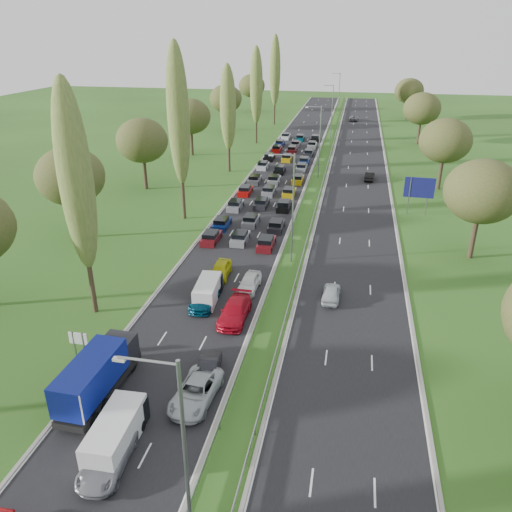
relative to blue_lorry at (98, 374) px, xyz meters
The scene contains 24 objects.
ground 62.32m from the blue_lorry, 80.67° to the left, with size 260.00×260.00×0.00m, color #284C17.
near_carriageway 64.08m from the blue_lorry, 87.00° to the left, with size 10.50×215.00×0.04m, color black.
far_carriageway 66.18m from the blue_lorry, 75.24° to the left, with size 10.50×215.00×0.04m, color black.
central_reservation 64.78m from the blue_lorry, 81.02° to the left, with size 2.36×215.00×0.32m.
lamp_columns 60.47m from the blue_lorry, 80.36° to the left, with size 0.18×140.18×12.00m.
poplar_row 51.09m from the blue_lorry, 96.77° to the left, with size 2.80×127.80×22.44m.
woodland_left 47.41m from the blue_lorry, 110.40° to the left, with size 8.00×166.00×11.10m.
woodland_right 56.81m from the blue_lorry, 58.41° to the left, with size 8.00×153.00×11.10m.
traffic_queue_fill 59.10m from the blue_lorry, 86.75° to the left, with size 9.11×67.82×0.80m.
near_car_6 6.80m from the blue_lorry, 59.84° to the right, with size 2.29×4.97×1.38m, color gray.
near_car_7 14.08m from the blue_lorry, 75.63° to the left, with size 2.07×5.08×1.47m, color #05374F.
near_car_8 19.72m from the blue_lorry, 79.98° to the left, with size 1.82×4.52×1.54m, color #B4B50C.
near_car_9 7.65m from the blue_lorry, 26.69° to the left, with size 1.41×4.04×1.33m, color black.
near_car_10 6.80m from the blue_lorry, ahead, with size 2.51×5.45×1.51m, color #AAB1B4.
near_car_11 13.51m from the blue_lorry, 59.65° to the left, with size 2.25×5.53×1.60m, color #AA0A1B.
near_car_12 18.64m from the blue_lorry, 68.20° to the left, with size 1.78×4.42×1.51m, color white.
far_car_0 22.52m from the blue_lorry, 48.48° to the left, with size 1.64×4.08×1.39m, color #B1B9BB.
far_car_1 62.52m from the blue_lorry, 72.46° to the left, with size 1.48×4.25×1.40m, color black.
far_car_2 121.49m from the blue_lorry, 82.92° to the left, with size 2.23×4.83×1.34m, color slate.
blue_lorry is the anchor object (origin of this frame).
white_van_front 5.20m from the blue_lorry, 51.22° to the right, with size 2.11×5.38×2.16m.
white_van_rear 15.08m from the blue_lorry, 76.56° to the left, with size 1.89×4.81×1.93m.
info_sign 5.53m from the blue_lorry, 133.52° to the left, with size 1.50×0.16×2.10m.
direction_sign 50.00m from the blue_lorry, 59.97° to the left, with size 4.00×0.24×5.20m.
Camera 1 is at (10.38, -6.54, 23.32)m, focal length 35.00 mm.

